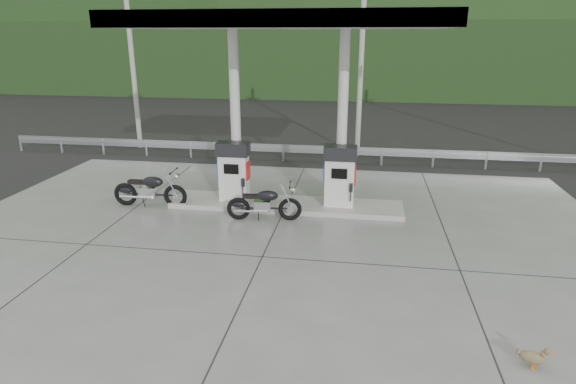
# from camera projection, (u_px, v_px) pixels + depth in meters

# --- Properties ---
(ground) EXTENTS (160.00, 160.00, 0.00)m
(ground) POSITION_uv_depth(u_px,v_px,m) (270.00, 241.00, 12.31)
(ground) COLOR black
(ground) RESTS_ON ground
(forecourt_apron) EXTENTS (18.00, 14.00, 0.02)m
(forecourt_apron) POSITION_uv_depth(u_px,v_px,m) (270.00, 240.00, 12.31)
(forecourt_apron) COLOR slate
(forecourt_apron) RESTS_ON ground
(pump_island) EXTENTS (7.00, 1.40, 0.15)m
(pump_island) POSITION_uv_depth(u_px,v_px,m) (286.00, 204.00, 14.63)
(pump_island) COLOR gray
(pump_island) RESTS_ON forecourt_apron
(gas_pump_left) EXTENTS (0.95, 0.55, 1.80)m
(gas_pump_left) POSITION_uv_depth(u_px,v_px,m) (234.00, 171.00, 14.56)
(gas_pump_left) COLOR silver
(gas_pump_left) RESTS_ON pump_island
(gas_pump_right) EXTENTS (0.95, 0.55, 1.80)m
(gas_pump_right) POSITION_uv_depth(u_px,v_px,m) (340.00, 176.00, 14.09)
(gas_pump_right) COLOR silver
(gas_pump_right) RESTS_ON pump_island
(canopy_column_left) EXTENTS (0.30, 0.30, 5.00)m
(canopy_column_left) POSITION_uv_depth(u_px,v_px,m) (235.00, 117.00, 14.43)
(canopy_column_left) COLOR silver
(canopy_column_left) RESTS_ON pump_island
(canopy_column_right) EXTENTS (0.30, 0.30, 5.00)m
(canopy_column_right) POSITION_uv_depth(u_px,v_px,m) (342.00, 119.00, 13.96)
(canopy_column_right) COLOR silver
(canopy_column_right) RESTS_ON pump_island
(canopy_roof) EXTENTS (8.50, 5.00, 0.40)m
(canopy_roof) POSITION_uv_depth(u_px,v_px,m) (286.00, 21.00, 12.98)
(canopy_roof) COLOR silver
(canopy_roof) RESTS_ON canopy_column_left
(guardrail) EXTENTS (26.00, 0.16, 1.42)m
(guardrail) POSITION_uv_depth(u_px,v_px,m) (307.00, 145.00, 19.59)
(guardrail) COLOR #9A9DA2
(guardrail) RESTS_ON ground
(road) EXTENTS (60.00, 7.00, 0.01)m
(road) POSITION_uv_depth(u_px,v_px,m) (316.00, 144.00, 23.10)
(road) COLOR black
(road) RESTS_ON ground
(utility_pole_a) EXTENTS (0.22, 0.22, 8.00)m
(utility_pole_a) POSITION_uv_depth(u_px,v_px,m) (132.00, 58.00, 21.15)
(utility_pole_a) COLOR gray
(utility_pole_a) RESTS_ON ground
(utility_pole_b) EXTENTS (0.22, 0.22, 8.00)m
(utility_pole_b) POSITION_uv_depth(u_px,v_px,m) (361.00, 60.00, 19.68)
(utility_pole_b) COLOR gray
(utility_pole_b) RESTS_ON ground
(tree_band) EXTENTS (80.00, 6.00, 6.00)m
(tree_band) POSITION_uv_depth(u_px,v_px,m) (339.00, 60.00, 39.51)
(tree_band) COLOR black
(tree_band) RESTS_ON ground
(forested_hills) EXTENTS (100.00, 40.00, 140.00)m
(forested_hills) POSITION_uv_depth(u_px,v_px,m) (350.00, 71.00, 68.60)
(forested_hills) COLOR black
(forested_hills) RESTS_ON ground
(motorcycle_left) EXTENTS (2.17, 0.76, 1.01)m
(motorcycle_left) POSITION_uv_depth(u_px,v_px,m) (150.00, 190.00, 14.57)
(motorcycle_left) COLOR black
(motorcycle_left) RESTS_ON forecourt_apron
(motorcycle_right) EXTENTS (2.04, 0.86, 0.94)m
(motorcycle_right) POSITION_uv_depth(u_px,v_px,m) (264.00, 204.00, 13.50)
(motorcycle_right) COLOR black
(motorcycle_right) RESTS_ON forecourt_apron
(duck) EXTENTS (0.49, 0.27, 0.34)m
(duck) POSITION_uv_depth(u_px,v_px,m) (532.00, 358.00, 7.56)
(duck) COLOR brown
(duck) RESTS_ON forecourt_apron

